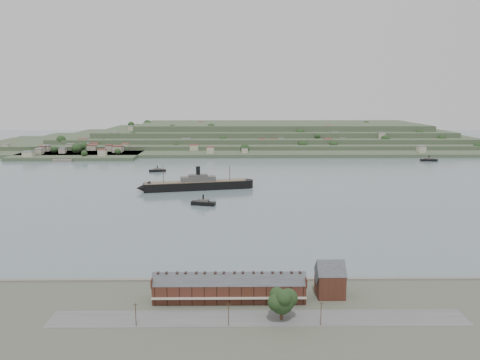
{
  "coord_description": "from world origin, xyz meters",
  "views": [
    {
      "loc": [
        -7.85,
        -327.78,
        76.23
      ],
      "look_at": [
        -3.88,
        30.0,
        10.19
      ],
      "focal_mm": 35.0,
      "sensor_mm": 36.0,
      "label": 1
    }
  ],
  "objects_px": {
    "tugboat": "(203,203)",
    "steamship": "(193,185)",
    "fig_tree": "(282,301)",
    "terrace_row": "(229,288)",
    "gabled_building": "(330,280)"
  },
  "relations": [
    {
      "from": "tugboat",
      "to": "steamship",
      "type": "bearing_deg",
      "value": 102.19
    },
    {
      "from": "steamship",
      "to": "fig_tree",
      "type": "distance_m",
      "value": 230.82
    },
    {
      "from": "steamship",
      "to": "terrace_row",
      "type": "bearing_deg",
      "value": -81.49
    },
    {
      "from": "gabled_building",
      "to": "tugboat",
      "type": "xyz_separation_m",
      "value": [
        -57.37,
        152.52,
        -6.33
      ]
    },
    {
      "from": "terrace_row",
      "to": "gabled_building",
      "type": "relative_size",
      "value": 3.95
    },
    {
      "from": "gabled_building",
      "to": "tugboat",
      "type": "distance_m",
      "value": 163.08
    },
    {
      "from": "terrace_row",
      "to": "steamship",
      "type": "height_order",
      "value": "steamship"
    },
    {
      "from": "steamship",
      "to": "tugboat",
      "type": "distance_m",
      "value": 54.85
    },
    {
      "from": "steamship",
      "to": "fig_tree",
      "type": "height_order",
      "value": "steamship"
    },
    {
      "from": "terrace_row",
      "to": "steamship",
      "type": "relative_size",
      "value": 0.59
    },
    {
      "from": "tugboat",
      "to": "fig_tree",
      "type": "height_order",
      "value": "fig_tree"
    },
    {
      "from": "terrace_row",
      "to": "fig_tree",
      "type": "distance_m",
      "value": 23.61
    },
    {
      "from": "gabled_building",
      "to": "steamship",
      "type": "xyz_separation_m",
      "value": [
        -68.94,
        206.08,
        -4.0
      ]
    },
    {
      "from": "terrace_row",
      "to": "fig_tree",
      "type": "bearing_deg",
      "value": -40.75
    },
    {
      "from": "gabled_building",
      "to": "fig_tree",
      "type": "bearing_deg",
      "value": -135.47
    }
  ]
}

